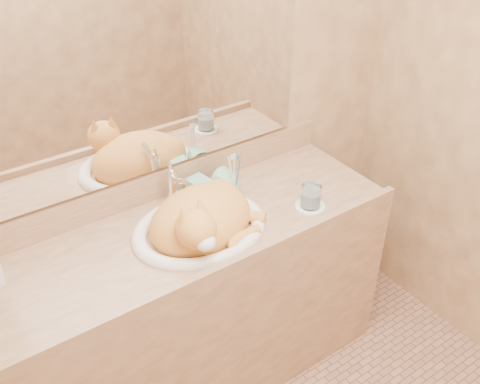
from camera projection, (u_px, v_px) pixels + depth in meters
wall_back at (151, 107)px, 1.99m from camera, size 2.40×0.02×2.50m
vanity_counter at (199, 307)px, 2.27m from camera, size 1.60×0.55×0.85m
mirror at (149, 72)px, 1.90m from camera, size 1.30×0.02×0.80m
sink_basin at (199, 213)px, 1.98m from camera, size 0.60×0.54×0.16m
faucet at (173, 186)px, 2.11m from camera, size 0.07×0.13×0.18m
cat at (202, 217)px, 1.97m from camera, size 0.48×0.41×0.23m
soap_dispenser at (211, 185)px, 2.12m from camera, size 0.09×0.09×0.17m
toothbrush_cup at (235, 187)px, 2.18m from camera, size 0.12×0.12×0.10m
toothbrushes at (235, 172)px, 2.14m from camera, size 0.03×0.03×0.20m
saucer at (310, 207)px, 2.14m from camera, size 0.12×0.12×0.01m
water_glass at (311, 196)px, 2.11m from camera, size 0.08×0.08×0.10m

